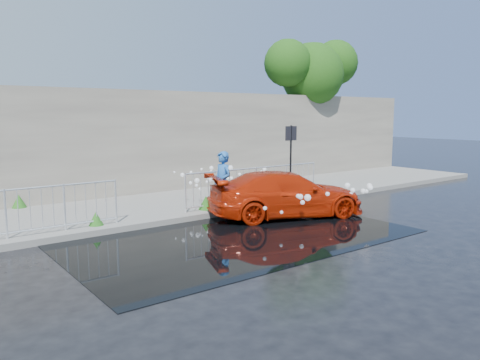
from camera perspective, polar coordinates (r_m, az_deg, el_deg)
name	(u,v)px	position (r m, az deg, el deg)	size (l,w,h in m)	color
ground	(246,249)	(10.09, 0.71, -8.37)	(90.00, 90.00, 0.00)	black
pavement	(143,208)	(14.24, -11.76, -3.36)	(30.00, 4.00, 0.15)	gray
curb	(176,220)	(12.49, -7.79, -4.84)	(30.00, 0.25, 0.16)	gray
retaining_wall	(112,143)	(16.01, -15.35, 4.37)	(30.00, 0.60, 3.50)	#6C645B
puddle	(237,235)	(11.14, -0.42, -6.74)	(8.00, 5.00, 0.01)	black
sign_post	(291,150)	(14.81, 6.21, 3.64)	(0.45, 0.06, 2.50)	black
tree	(313,70)	(21.68, 8.85, 13.09)	(5.06, 2.81, 6.24)	#332114
railing_left	(6,213)	(11.36, -26.67, -3.56)	(5.05, 0.05, 1.10)	silver
railing_right	(256,184)	(14.32, 1.97, -0.45)	(5.05, 0.05, 1.10)	silver
weeds	(140,204)	(13.60, -12.08, -2.85)	(12.17, 3.93, 0.39)	#134915
water_spray	(260,187)	(13.88, 2.46, -0.81)	(3.60, 5.35, 1.10)	white
red_car	(286,194)	(13.11, 5.66, -1.72)	(1.78, 4.38, 1.27)	#AD1F06
person	(222,184)	(13.13, -2.15, -0.45)	(0.66, 0.44, 1.82)	#235EAF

